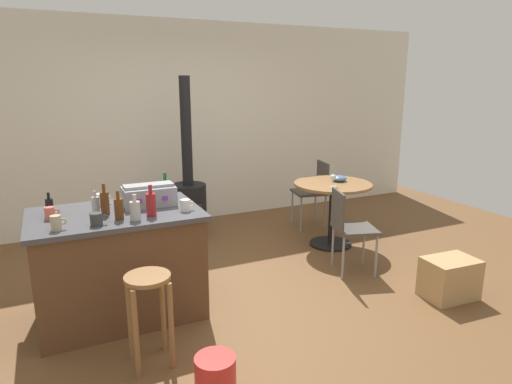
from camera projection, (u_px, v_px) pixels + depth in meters
name	position (u px, v px, depth m)	size (l,w,h in m)	color
ground_plane	(244.00, 289.00, 4.22)	(8.80, 8.80, 0.00)	brown
back_wall	(172.00, 125.00, 5.99)	(8.00, 0.10, 2.70)	silver
kitchen_island	(119.00, 264.00, 3.67)	(1.33, 0.88, 0.89)	brown
wooden_stool	(149.00, 301.00, 3.01)	(0.31, 0.31, 0.66)	olive
dining_table	(332.00, 198.00, 5.23)	(0.91, 0.91, 0.76)	black
folding_chair_near	(349.00, 225.00, 4.48)	(0.50, 0.50, 0.86)	#47423D
folding_chair_far	(314.00, 188.00, 5.94)	(0.46, 0.46, 0.88)	#47423D
wood_stove	(189.00, 199.00, 5.54)	(0.44, 0.45, 1.98)	black
toolbox	(149.00, 195.00, 3.75)	(0.43, 0.26, 0.18)	gray
bottle_0	(165.00, 187.00, 4.03)	(0.08, 0.08, 0.22)	#194C23
bottle_1	(96.00, 204.00, 3.53)	(0.06, 0.06, 0.18)	#B7B2AD
bottle_2	(151.00, 204.00, 3.45)	(0.08, 0.08, 0.25)	maroon
bottle_3	(119.00, 208.00, 3.36)	(0.07, 0.07, 0.22)	#603314
bottle_4	(50.00, 206.00, 3.47)	(0.06, 0.06, 0.18)	black
bottle_5	(105.00, 202.00, 3.50)	(0.07, 0.07, 0.25)	#603314
bottle_6	(135.00, 210.00, 3.35)	(0.08, 0.08, 0.20)	#B7B2AD
cup_0	(56.00, 223.00, 3.12)	(0.11, 0.07, 0.11)	tan
cup_1	(186.00, 205.00, 3.59)	(0.12, 0.08, 0.09)	white
cup_2	(102.00, 199.00, 3.77)	(0.13, 0.09, 0.10)	white
cup_3	(97.00, 219.00, 3.23)	(0.12, 0.09, 0.09)	#383838
cup_4	(50.00, 213.00, 3.37)	(0.11, 0.07, 0.09)	#DB6651
wine_glass	(333.00, 178.00, 4.97)	(0.07, 0.07, 0.14)	silver
serving_bowl	(339.00, 178.00, 5.27)	(0.18, 0.18, 0.07)	#4C7099
cardboard_box	(450.00, 278.00, 4.02)	(0.46, 0.33, 0.37)	tan
plastic_bucket	(215.00, 374.00, 2.81)	(0.26, 0.26, 0.23)	red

